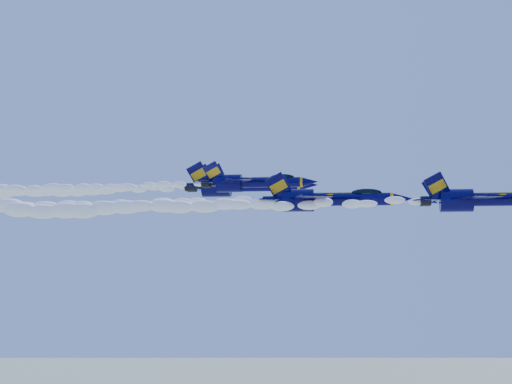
# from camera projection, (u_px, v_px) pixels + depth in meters

# --- Properties ---
(jet_lead) EXTENTS (16.12, 13.23, 5.99)m
(jet_lead) POSITION_uv_depth(u_px,v_px,m) (487.00, 199.00, 75.86)
(jet_lead) COLOR #060339
(smoke_trail_jet_lead) EXTENTS (47.25, 2.05, 1.85)m
(smoke_trail_jet_lead) POSITION_uv_depth(u_px,v_px,m) (207.00, 206.00, 80.49)
(smoke_trail_jet_lead) COLOR white
(jet_second) EXTENTS (16.96, 13.91, 6.30)m
(jet_second) POSITION_uv_depth(u_px,v_px,m) (328.00, 199.00, 81.14)
(jet_second) COLOR #060339
(smoke_trail_jet_second) EXTENTS (47.25, 2.16, 1.94)m
(smoke_trail_jet_second) POSITION_uv_depth(u_px,v_px,m) (71.00, 206.00, 85.82)
(smoke_trail_jet_second) COLOR white
(jet_third) EXTENTS (15.49, 12.70, 5.75)m
(jet_third) POSITION_uv_depth(u_px,v_px,m) (252.00, 182.00, 94.25)
(jet_third) COLOR #060339
(smoke_trail_jet_third) EXTENTS (47.25, 1.97, 1.78)m
(smoke_trail_jet_third) POSITION_uv_depth(u_px,v_px,m) (37.00, 189.00, 98.84)
(smoke_trail_jet_third) COLOR white
(jet_fourth) EXTENTS (19.57, 16.05, 7.27)m
(jet_fourth) POSITION_uv_depth(u_px,v_px,m) (243.00, 186.00, 104.51)
(jet_fourth) COLOR #060339
(smoke_trail_jet_fourth) EXTENTS (47.25, 2.49, 2.24)m
(smoke_trail_jet_fourth) POSITION_uv_depth(u_px,v_px,m) (38.00, 192.00, 109.36)
(smoke_trail_jet_fourth) COLOR white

